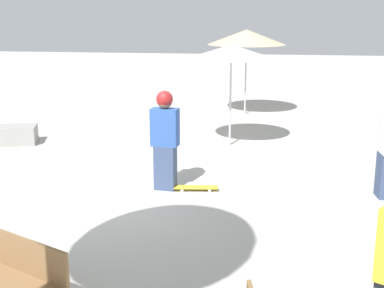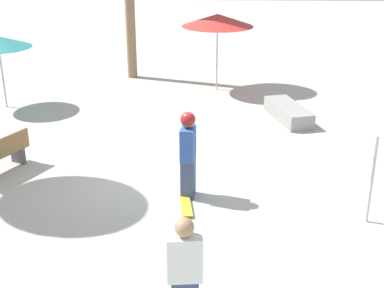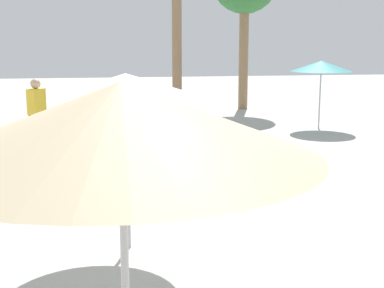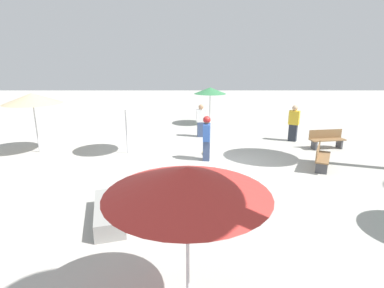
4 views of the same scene
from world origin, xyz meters
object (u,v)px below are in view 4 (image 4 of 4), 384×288
Objects in this scene: bench_far at (321,157)px; shade_umbrella_tan at (32,98)px; concrete_ledge at (109,212)px; bystander_far at (293,123)px; shade_umbrella_red at (187,181)px; skateboard at (206,154)px; bystander_watching at (201,121)px; bench_near at (326,139)px; shade_umbrella_white at (124,102)px; skater_main at (206,137)px; shade_umbrella_green at (210,91)px.

bench_far is 11.85m from shade_umbrella_tan.
bystander_far is at bearing 47.48° from concrete_ledge.
skateboard is at bearing 85.44° from shade_umbrella_red.
bystander_watching reaches higher than skateboard.
skateboard is at bearing -93.14° from bystander_watching.
shade_umbrella_white is at bearing -4.46° from bench_near.
bystander_watching is (2.54, 8.58, 0.64)m from concrete_ledge.
bystander_watching is at bearing 20.95° from shade_umbrella_tan.
concrete_ledge is 0.89× the size of shade_umbrella_white.
shade_umbrella_white is 1.40× the size of bystander_watching.
skater_main is 0.72× the size of shade_umbrella_red.
shade_umbrella_green is 1.35× the size of bystander_watching.
shade_umbrella_tan is 11.04m from shade_umbrella_red.
shade_umbrella_green is at bearing -11.93° from skateboard.
skater_main reaches higher than bystander_watching.
bystander_far is at bearing -16.04° from bystander_watching.
shade_umbrella_tan is 3.92m from shade_umbrella_white.
shade_umbrella_green is (0.51, 6.45, 2.04)m from skateboard.
bench_near is at bearing 2.46° from shade_umbrella_tan.
skateboard is 0.32× the size of shade_umbrella_tan.
concrete_ledge is 4.16m from shade_umbrella_red.
skater_main is 7.50m from shade_umbrella_tan.
concrete_ledge is 10.51m from bystander_far.
skater_main is at bearing -15.30° from shade_umbrella_white.
bench_far is at bearing 53.81° from bench_near.
bench_near is at bearing 37.93° from concrete_ledge.
shade_umbrella_green is 7.23m from shade_umbrella_white.
skater_main is 0.78× the size of shade_umbrella_green.
shade_umbrella_white is at bearing 107.56° from shade_umbrella_red.
shade_umbrella_tan is 9.80m from shade_umbrella_green.
skater_main is 1.01× the size of bystander_far.
bystander_watching is at bearing -30.39° from bench_near.
bystander_far is (7.81, 2.08, -1.33)m from shade_umbrella_white.
bystander_watching is (0.53, 11.56, -1.46)m from shade_umbrella_red.
bystander_watching reaches higher than concrete_ledge.
shade_umbrella_tan is (-7.29, 1.11, 1.38)m from skater_main.
skateboard is at bearing 4.37° from skater_main.
concrete_ledge is 1.24× the size of bystander_watching.
skater_main is 0.85× the size of concrete_ledge.
skateboard is 5.12m from bystander_far.
concrete_ledge is at bearing 145.83° from skateboard.
shade_umbrella_tan is (-7.31, 0.55, 2.29)m from skateboard.
skater_main is 2.20× the size of skateboard.
skateboard is at bearing -119.91° from bystander_far.
skateboard is at bearing -94.55° from shade_umbrella_green.
shade_umbrella_white is at bearing -2.72° from shade_umbrella_tan.
bench_near is 7.52m from shade_umbrella_green.
skateboard is 3.39m from bystander_watching.
shade_umbrella_green is at bearing 165.46° from bystander_far.
bystander_far reaches higher than bench_near.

